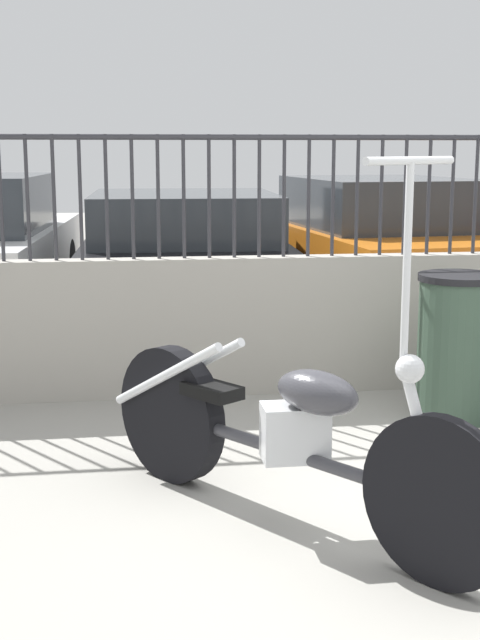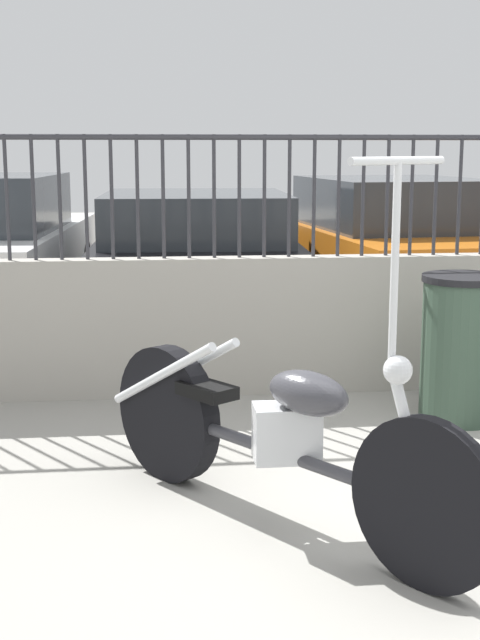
{
  "view_description": "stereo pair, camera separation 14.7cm",
  "coord_description": "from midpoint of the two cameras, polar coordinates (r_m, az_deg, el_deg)",
  "views": [
    {
      "loc": [
        -1.58,
        -3.24,
        1.62
      ],
      "look_at": [
        -0.93,
        1.47,
        0.7
      ],
      "focal_mm": 50.0,
      "sensor_mm": 36.0,
      "label": 1
    },
    {
      "loc": [
        -1.43,
        -3.25,
        1.62
      ],
      "look_at": [
        -0.93,
        1.47,
        0.7
      ],
      "focal_mm": 50.0,
      "sensor_mm": 36.0,
      "label": 2
    }
  ],
  "objects": [
    {
      "name": "low_wall",
      "position": [
        6.07,
        6.62,
        -0.16
      ],
      "size": [
        9.34,
        0.18,
        0.92
      ],
      "color": "#9E998E",
      "rests_on": "ground_plane"
    },
    {
      "name": "fence_railing",
      "position": [
        5.96,
        6.83,
        9.06
      ],
      "size": [
        9.34,
        0.04,
        0.79
      ],
      "color": "#2D2D33",
      "rests_on": "low_wall"
    },
    {
      "name": "car_orange",
      "position": [
        9.23,
        8.07,
        4.94
      ],
      "size": [
        2.08,
        4.42,
        1.33
      ],
      "rotation": [
        0.0,
        0.0,
        1.66
      ],
      "color": "black",
      "rests_on": "ground_plane"
    },
    {
      "name": "motorcycle_dark_grey",
      "position": [
        3.93,
        0.7,
        -7.01
      ],
      "size": [
        1.41,
        1.85,
        1.6
      ],
      "rotation": [
        0.0,
        0.0,
        -0.94
      ],
      "color": "black",
      "rests_on": "ground_plane"
    },
    {
      "name": "car_black",
      "position": [
        8.37,
        -4.12,
        4.11
      ],
      "size": [
        1.99,
        4.06,
        1.22
      ],
      "rotation": [
        0.0,
        0.0,
        1.53
      ],
      "color": "black",
      "rests_on": "ground_plane"
    },
    {
      "name": "trash_bin",
      "position": [
        5.51,
        12.99,
        -1.65
      ],
      "size": [
        0.5,
        0.5,
        0.88
      ],
      "color": "#334738",
      "rests_on": "ground_plane"
    }
  ]
}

